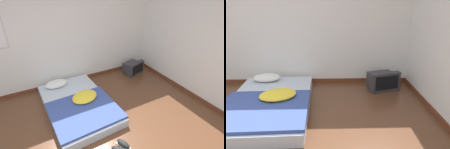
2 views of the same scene
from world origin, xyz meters
The scene contains 3 objects.
wall_back centered at (-0.02, 2.56, 1.29)m, with size 7.82×0.08×2.60m.
mattress_bed centered at (0.15, 1.37, 0.12)m, with size 1.34×2.10×0.32m.
crt_tv centered at (2.13, 2.14, 0.18)m, with size 0.62×0.53×0.37m.
Camera 2 is at (1.15, -1.79, 1.67)m, focal length 35.00 mm.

